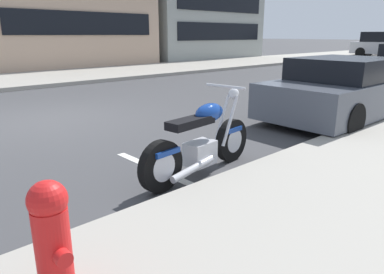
% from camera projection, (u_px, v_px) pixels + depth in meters
% --- Properties ---
extents(ground_plane, '(260.00, 260.00, 0.00)m').
position_uv_depth(ground_plane, '(45.00, 121.00, 7.50)').
color(ground_plane, '#3D3D3F').
extents(sidewalk_far_curb, '(120.00, 5.00, 0.14)m').
position_uv_depth(sidewalk_far_curb, '(207.00, 65.00, 20.37)').
color(sidewalk_far_curb, gray).
rests_on(sidewalk_far_curb, ground).
extents(parking_stall_stripe, '(0.12, 2.20, 0.01)m').
position_uv_depth(parking_stall_stripe, '(166.00, 174.00, 4.63)').
color(parking_stall_stripe, silver).
rests_on(parking_stall_stripe, ground).
extents(parked_motorcycle, '(1.99, 0.62, 1.10)m').
position_uv_depth(parked_motorcycle, '(201.00, 143.00, 4.52)').
color(parked_motorcycle, black).
rests_on(parked_motorcycle, ground).
extents(parked_car_near_corner, '(4.27, 1.95, 1.29)m').
position_uv_depth(parked_car_near_corner, '(345.00, 90.00, 7.54)').
color(parked_car_near_corner, '#4C515B').
rests_on(parked_car_near_corner, ground).
extents(fire_hydrant, '(0.24, 0.36, 0.77)m').
position_uv_depth(fire_hydrant, '(52.00, 236.00, 2.19)').
color(fire_hydrant, red).
rests_on(fire_hydrant, sidewalk_near_curb).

